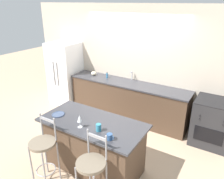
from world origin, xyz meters
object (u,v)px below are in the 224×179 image
pumpkin_decoration (94,73)px  wine_glass (80,119)px  oven_range (212,122)px  dinner_plate (58,114)px  coffee_mug (110,137)px  tumbler_cup (99,127)px  soap_bottle (107,76)px  refrigerator (65,73)px  bar_stool_far (92,170)px  bar_stool_near (44,149)px

pumpkin_decoration → wine_glass: bearing=-59.0°
oven_range → dinner_plate: oven_range is taller
coffee_mug → tumbler_cup: size_ratio=1.02×
wine_glass → soap_bottle: wine_glass is taller
oven_range → wine_glass: size_ratio=4.50×
refrigerator → wine_glass: bearing=-42.9°
bar_stool_far → tumbler_cup: size_ratio=9.95×
coffee_mug → oven_range: bearing=61.9°
bar_stool_far → coffee_mug: size_ratio=9.74×
dinner_plate → refrigerator: bearing=130.0°
oven_range → soap_bottle: bearing=178.6°
coffee_mug → bar_stool_near: bearing=-157.2°
tumbler_cup → bar_stool_near: bearing=-143.7°
dinner_plate → coffee_mug: 1.16m
dinner_plate → soap_bottle: size_ratio=1.41×
bar_stool_near → wine_glass: size_ratio=5.40×
wine_glass → bar_stool_near: bearing=-131.2°
coffee_mug → pumpkin_decoration: size_ratio=0.88×
tumbler_cup → pumpkin_decoration: pumpkin_decoration is taller
wine_glass → pumpkin_decoration: (-1.28, 2.12, -0.07)m
dinner_plate → coffee_mug: coffee_mug is taller
bar_stool_far → dinner_plate: 1.25m
refrigerator → bar_stool_near: size_ratio=1.50×
coffee_mug → tumbler_cup: tumbler_cup is taller
wine_glass → coffee_mug: 0.58m
oven_range → refrigerator: bearing=-179.7°
refrigerator → bar_stool_near: 3.08m
oven_range → coffee_mug: (-1.12, -2.10, 0.48)m
wine_glass → soap_bottle: size_ratio=1.35×
refrigerator → dinner_plate: 2.52m
pumpkin_decoration → coffee_mug: bearing=-49.5°
bar_stool_near → wine_glass: bar_stool_near is taller
wine_glass → coffee_mug: bearing=-3.7°
dinner_plate → bar_stool_near: bearing=-70.4°
refrigerator → bar_stool_far: (2.72, -2.45, -0.23)m
refrigerator → wine_glass: 3.01m
bar_stool_far → pumpkin_decoration: 3.12m
dinner_plate → tumbler_cup: size_ratio=1.93×
refrigerator → bar_stool_far: bearing=-42.1°
dinner_plate → tumbler_cup: (0.89, -0.05, 0.05)m
soap_bottle → tumbler_cup: bearing=-60.4°
bar_stool_near → pumpkin_decoration: bar_stool_near is taller
wine_glass → tumbler_cup: wine_glass is taller
oven_range → pumpkin_decoration: 3.01m
oven_range → wine_glass: (-1.69, -2.06, 0.59)m
dinner_plate → wine_glass: (0.58, -0.12, 0.14)m
tumbler_cup → wine_glass: bearing=-167.6°
oven_range → bar_stool_near: 3.25m
refrigerator → bar_stool_near: refrigerator is taller
bar_stool_near → dinner_plate: (-0.20, 0.55, 0.30)m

